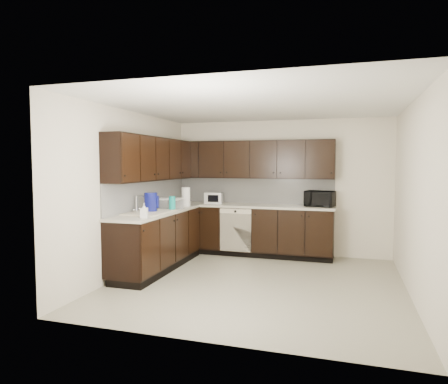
{
  "coord_description": "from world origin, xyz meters",
  "views": [
    {
      "loc": [
        1.19,
        -5.45,
        1.69
      ],
      "look_at": [
        -0.67,
        0.6,
        1.24
      ],
      "focal_mm": 32.0,
      "sensor_mm": 36.0,
      "label": 1
    }
  ],
  "objects_px": {
    "sink": "(149,217)",
    "blue_pitcher": "(151,203)",
    "microwave": "(320,199)",
    "storage_bin": "(169,204)",
    "toaster_oven": "(214,198)"
  },
  "relations": [
    {
      "from": "sink",
      "to": "storage_bin",
      "type": "bearing_deg",
      "value": 87.77
    },
    {
      "from": "storage_bin",
      "to": "sink",
      "type": "bearing_deg",
      "value": -92.23
    },
    {
      "from": "sink",
      "to": "storage_bin",
      "type": "xyz_separation_m",
      "value": [
        0.03,
        0.66,
        0.14
      ]
    },
    {
      "from": "sink",
      "to": "blue_pitcher",
      "type": "bearing_deg",
      "value": 98.16
    },
    {
      "from": "toaster_oven",
      "to": "storage_bin",
      "type": "xyz_separation_m",
      "value": [
        -0.44,
        -1.08,
        -0.02
      ]
    },
    {
      "from": "sink",
      "to": "blue_pitcher",
      "type": "xyz_separation_m",
      "value": [
        -0.01,
        0.09,
        0.21
      ]
    },
    {
      "from": "toaster_oven",
      "to": "storage_bin",
      "type": "height_order",
      "value": "toaster_oven"
    },
    {
      "from": "microwave",
      "to": "blue_pitcher",
      "type": "height_order",
      "value": "blue_pitcher"
    },
    {
      "from": "storage_bin",
      "to": "blue_pitcher",
      "type": "xyz_separation_m",
      "value": [
        -0.04,
        -0.56,
        0.07
      ]
    },
    {
      "from": "microwave",
      "to": "storage_bin",
      "type": "relative_size",
      "value": 1.19
    },
    {
      "from": "microwave",
      "to": "blue_pitcher",
      "type": "bearing_deg",
      "value": -134.48
    },
    {
      "from": "microwave",
      "to": "storage_bin",
      "type": "distance_m",
      "value": 2.64
    },
    {
      "from": "toaster_oven",
      "to": "storage_bin",
      "type": "relative_size",
      "value": 0.79
    },
    {
      "from": "microwave",
      "to": "toaster_oven",
      "type": "height_order",
      "value": "microwave"
    },
    {
      "from": "microwave",
      "to": "blue_pitcher",
      "type": "distance_m",
      "value": 2.95
    }
  ]
}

